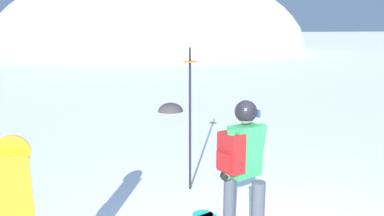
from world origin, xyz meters
name	(u,v)px	position (x,y,z in m)	size (l,w,h in m)	color
ridge_peak_main	(153,48)	(4.04, 40.96, 0.00)	(34.20, 30.78, 17.35)	white
snowboarder_main	(242,170)	(-0.18, 0.61, 0.92)	(0.86, 1.73, 1.71)	#23B7A3
piste_marker_near	(190,110)	(-0.41, 2.25, 1.28)	(0.20, 0.20, 2.26)	black
rock_dark	(171,111)	(0.26, 7.84, 0.00)	(0.75, 0.64, 0.52)	#383333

